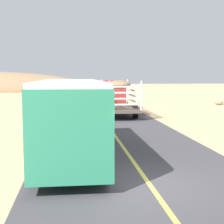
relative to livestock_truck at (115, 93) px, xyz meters
name	(u,v)px	position (x,y,z in m)	size (l,w,h in m)	color
ground_plane	(149,184)	(-1.52, -20.79, -1.79)	(240.00, 240.00, 0.00)	tan
road_surface	(149,184)	(-1.52, -20.79, -1.78)	(8.00, 120.00, 0.02)	#423F44
road_centre_line	(149,183)	(-1.52, -20.79, -1.77)	(0.16, 117.60, 0.00)	#D8CC4C
livestock_truck	(115,93)	(0.00, 0.00, 0.00)	(2.53, 9.70, 3.02)	#B2332D
bus	(70,116)	(-4.00, -16.78, -0.04)	(2.54, 10.00, 3.21)	#2D8C66
car_far	(99,92)	(-0.10, 17.48, -0.70)	(1.90, 4.62, 1.93)	silver
boulder_mid_field	(219,103)	(13.05, 6.39, -1.52)	(1.02, 0.78, 0.53)	gray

